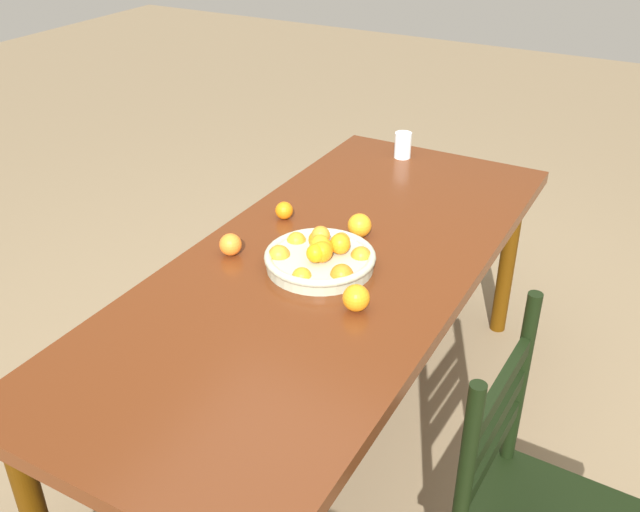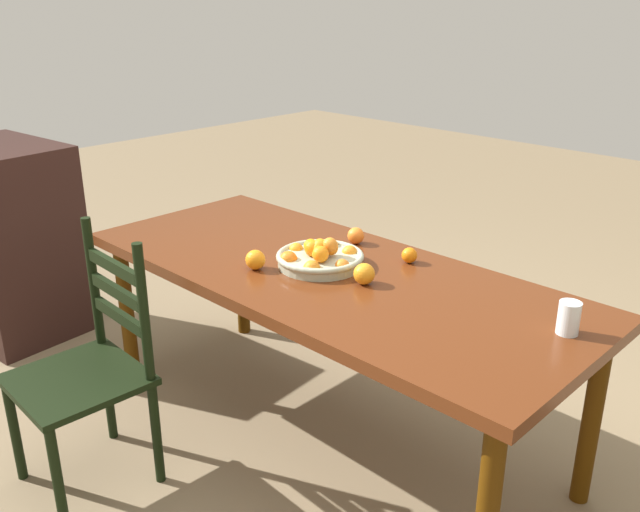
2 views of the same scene
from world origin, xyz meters
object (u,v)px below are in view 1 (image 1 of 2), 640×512
Objects in this scene: dining_table at (329,280)px; fruit_bowl at (320,257)px; orange_loose_1 at (360,225)px; orange_loose_2 at (356,298)px; orange_loose_3 at (231,245)px; orange_loose_0 at (284,211)px; drinking_glass at (403,145)px.

fruit_bowl is at bearing -8.30° from dining_table.
orange_loose_1 reaches higher than orange_loose_2.
dining_table is 0.29m from orange_loose_2.
orange_loose_0 is at bearing 176.68° from orange_loose_3.
orange_loose_0 is 0.58× the size of drinking_glass.
fruit_bowl is 5.54× the size of orange_loose_0.
fruit_bowl reaches higher than drinking_glass.
orange_loose_0 is at bearing -129.30° from orange_loose_2.
orange_loose_0 is 0.73m from drinking_glass.
orange_loose_1 is 0.43m from orange_loose_2.
fruit_bowl is at bearing -127.78° from orange_loose_2.
orange_loose_3 is at bearing -3.32° from orange_loose_0.
fruit_bowl is 0.96m from drinking_glass.
drinking_glass reaches higher than dining_table.
drinking_glass reaches higher than orange_loose_2.
dining_table is 33.70× the size of orange_loose_0.
orange_loose_3 is 1.02m from drinking_glass.
orange_loose_2 reaches higher than orange_loose_0.
fruit_bowl reaches higher than orange_loose_1.
orange_loose_1 is at bearing -155.12° from orange_loose_2.
fruit_bowl is 0.29m from orange_loose_3.
orange_loose_0 reaches higher than dining_table.
drinking_glass is (-1.01, 0.15, 0.02)m from orange_loose_3.
drinking_glass is at bearing -163.29° from orange_loose_2.
orange_loose_2 is at bearing 24.88° from orange_loose_1.
orange_loose_0 is at bearing -123.60° from dining_table.
orange_loose_1 is 1.03× the size of orange_loose_2.
orange_loose_0 is at bearing -130.36° from fruit_bowl.
fruit_bowl is 3.22× the size of drinking_glass.
orange_loose_2 is at bearing 79.90° from orange_loose_3.
fruit_bowl is 0.35m from orange_loose_0.
fruit_bowl reaches higher than orange_loose_3.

